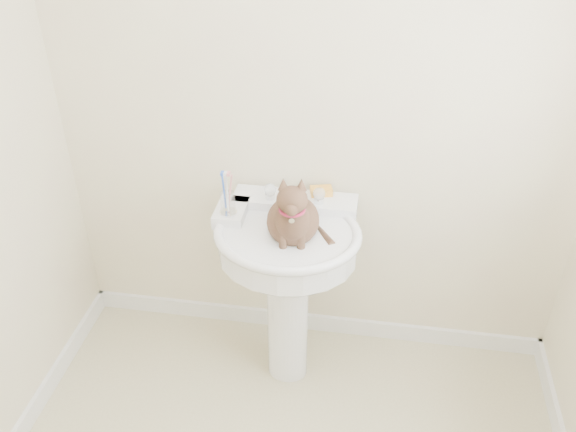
% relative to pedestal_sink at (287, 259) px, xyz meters
% --- Properties ---
extents(wall_back, '(2.20, 0.00, 2.50)m').
position_rel_pedestal_sink_xyz_m(wall_back, '(0.07, 0.29, 0.60)').
color(wall_back, beige).
rests_on(wall_back, ground).
extents(baseboard_back, '(2.20, 0.02, 0.09)m').
position_rel_pedestal_sink_xyz_m(baseboard_back, '(0.07, 0.28, -0.60)').
color(baseboard_back, white).
rests_on(baseboard_back, floor).
extents(pedestal_sink, '(0.60, 0.59, 0.82)m').
position_rel_pedestal_sink_xyz_m(pedestal_sink, '(0.00, 0.00, 0.00)').
color(pedestal_sink, white).
rests_on(pedestal_sink, floor).
extents(faucet, '(0.28, 0.12, 0.14)m').
position_rel_pedestal_sink_xyz_m(faucet, '(0.00, 0.15, 0.22)').
color(faucet, silver).
rests_on(faucet, pedestal_sink).
extents(soap_bar, '(0.10, 0.08, 0.03)m').
position_rel_pedestal_sink_xyz_m(soap_bar, '(0.11, 0.23, 0.19)').
color(soap_bar, gold).
rests_on(soap_bar, pedestal_sink).
extents(toothbrush_cup, '(0.07, 0.07, 0.18)m').
position_rel_pedestal_sink_xyz_m(toothbrush_cup, '(-0.24, 0.03, 0.23)').
color(toothbrush_cup, silver).
rests_on(toothbrush_cup, pedestal_sink).
extents(cat, '(0.22, 0.28, 0.41)m').
position_rel_pedestal_sink_xyz_m(cat, '(0.03, -0.03, 0.22)').
color(cat, brown).
rests_on(cat, pedestal_sink).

